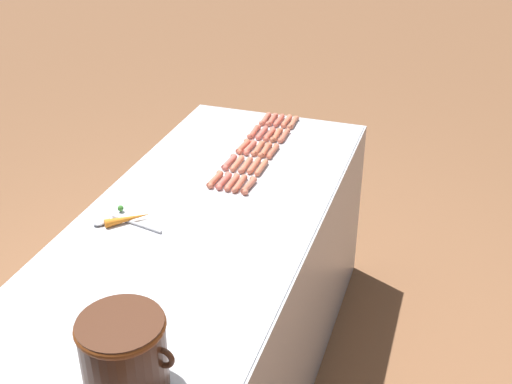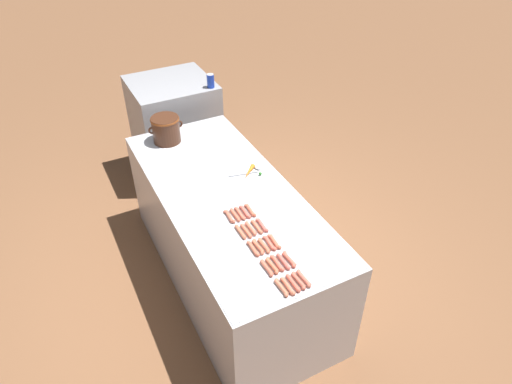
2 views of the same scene
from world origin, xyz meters
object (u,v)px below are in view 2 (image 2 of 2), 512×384
(hot_dog_23, at_px, (262,225))
(bean_pot, at_px, (166,128))
(hot_dog_6, at_px, (272,266))
(soda_can, at_px, (211,81))
(hot_dog_20, at_px, (304,278))
(hot_dog_3, at_px, (240,232))
(hot_dog_7, at_px, (258,247))
(back_cabinet, at_px, (176,129))
(hot_dog_8, at_px, (246,231))
(hot_dog_13, at_px, (251,228))
(carrot, at_px, (250,172))
(hot_dog_22, at_px, (274,242))
(hot_dog_14, at_px, (240,213))
(hot_dog_1, at_px, (267,268))
(hot_dog_24, at_px, (250,210))
(hot_dog_17, at_px, (269,243))
(hot_dog_18, at_px, (257,227))
(hot_dog_2, at_px, (253,249))
(hot_dog_21, at_px, (289,259))
(serving_spoon, at_px, (253,169))
(hot_dog_16, at_px, (283,262))
(hot_dog_12, at_px, (264,246))
(hot_dog_15, at_px, (298,281))
(hot_dog_9, at_px, (235,215))
(hot_dog_11, at_px, (277,263))
(hot_dog_0, at_px, (281,288))
(hot_dog_5, at_px, (288,286))
(hot_dog_10, at_px, (293,283))
(hot_dog_19, at_px, (245,212))

(hot_dog_23, height_order, bean_pot, bean_pot)
(hot_dog_6, xyz_separation_m, soda_can, (0.51, 2.07, 0.20))
(hot_dog_6, height_order, hot_dog_20, same)
(hot_dog_3, xyz_separation_m, soda_can, (0.54, 1.73, 0.20))
(hot_dog_3, relative_size, hot_dog_7, 1.00)
(back_cabinet, bearing_deg, hot_dog_8, -96.11)
(hot_dog_23, distance_m, bean_pot, 1.28)
(hot_dog_13, distance_m, carrot, 0.60)
(hot_dog_22, bearing_deg, hot_dog_23, 88.65)
(hot_dog_13, distance_m, soda_can, 1.81)
(hot_dog_6, height_order, hot_dog_14, same)
(bean_pot, bearing_deg, hot_dog_20, -83.86)
(hot_dog_1, distance_m, hot_dog_24, 0.52)
(hot_dog_1, distance_m, hot_dog_6, 0.04)
(hot_dog_17, distance_m, hot_dog_18, 0.16)
(hot_dog_2, xyz_separation_m, hot_dog_21, (0.14, -0.17, 0.00))
(serving_spoon, height_order, carrot, carrot)
(hot_dog_8, xyz_separation_m, hot_dog_16, (0.07, -0.33, 0.00))
(hot_dog_2, bearing_deg, hot_dog_12, -4.95)
(hot_dog_15, xyz_separation_m, hot_dog_17, (0.00, 0.33, 0.00))
(hot_dog_1, relative_size, hot_dog_9, 1.00)
(hot_dog_22, relative_size, serving_spoon, 0.51)
(hot_dog_11, bearing_deg, hot_dog_1, -175.55)
(back_cabinet, height_order, hot_dog_15, back_cabinet)
(hot_dog_15, xyz_separation_m, hot_dog_21, (0.04, 0.16, 0.00))
(hot_dog_22, bearing_deg, hot_dog_12, -178.83)
(hot_dog_9, height_order, hot_dog_17, same)
(hot_dog_0, relative_size, hot_dog_22, 1.00)
(hot_dog_13, bearing_deg, hot_dog_18, -6.61)
(soda_can, bearing_deg, back_cabinet, 135.45)
(hot_dog_2, relative_size, hot_dog_16, 1.00)
(carrot, bearing_deg, hot_dog_13, -116.03)
(hot_dog_3, bearing_deg, hot_dog_24, 47.10)
(hot_dog_13, xyz_separation_m, hot_dog_15, (0.04, -0.50, 0.00))
(hot_dog_8, relative_size, hot_dog_17, 1.00)
(hot_dog_5, bearing_deg, hot_dog_3, 94.23)
(hot_dog_2, distance_m, carrot, 0.78)
(hot_dog_9, distance_m, carrot, 0.48)
(hot_dog_6, height_order, hot_dog_16, same)
(hot_dog_16, distance_m, hot_dog_24, 0.50)
(bean_pot, bearing_deg, serving_spoon, -58.07)
(hot_dog_10, xyz_separation_m, hot_dog_20, (0.07, 0.00, 0.00))
(hot_dog_19, xyz_separation_m, serving_spoon, (0.27, 0.41, -0.00))
(hot_dog_8, bearing_deg, hot_dog_18, 2.07)
(hot_dog_12, bearing_deg, hot_dog_22, 1.17)
(hot_dog_18, bearing_deg, hot_dog_16, -90.35)
(hot_dog_5, xyz_separation_m, hot_dog_12, (0.03, 0.33, 0.00))
(hot_dog_17, distance_m, hot_dog_19, 0.33)
(hot_dog_0, xyz_separation_m, hot_dog_6, (0.03, 0.16, 0.00))
(hot_dog_15, relative_size, carrot, 0.94)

